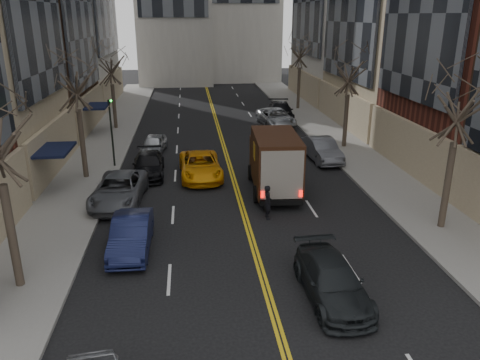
# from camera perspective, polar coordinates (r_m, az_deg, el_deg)

# --- Properties ---
(sidewalk_left) EXTENTS (4.00, 66.00, 0.15)m
(sidewalk_left) POSITION_cam_1_polar(r_m,az_deg,el_deg) (36.20, -16.44, 3.90)
(sidewalk_left) COLOR slate
(sidewalk_left) RESTS_ON ground
(sidewalk_right) EXTENTS (4.00, 66.00, 0.15)m
(sidewalk_right) POSITION_cam_1_polar(r_m,az_deg,el_deg) (37.45, 11.86, 4.79)
(sidewalk_right) COLOR slate
(sidewalk_right) RESTS_ON ground
(tree_lf_mid) EXTENTS (3.20, 3.20, 8.91)m
(tree_lf_mid) POSITION_cam_1_polar(r_m,az_deg,el_deg) (28.24, -19.62, 12.88)
(tree_lf_mid) COLOR #382D23
(tree_lf_mid) RESTS_ON sidewalk_left
(tree_lf_far) EXTENTS (3.20, 3.20, 8.12)m
(tree_lf_far) POSITION_cam_1_polar(r_m,az_deg,el_deg) (41.02, -15.59, 14.20)
(tree_lf_far) COLOR #382D23
(tree_lf_far) RESTS_ON sidewalk_left
(tree_rt_near) EXTENTS (3.20, 3.20, 8.71)m
(tree_rt_near) POSITION_cam_1_polar(r_m,az_deg,el_deg) (21.81, 25.50, 10.11)
(tree_rt_near) COLOR #382D23
(tree_rt_near) RESTS_ON sidewalk_right
(tree_rt_mid) EXTENTS (3.20, 3.20, 8.32)m
(tree_rt_mid) POSITION_cam_1_polar(r_m,az_deg,el_deg) (34.48, 13.28, 13.76)
(tree_rt_mid) COLOR #382D23
(tree_rt_mid) RESTS_ON sidewalk_right
(tree_rt_far) EXTENTS (3.20, 3.20, 9.11)m
(tree_rt_far) POSITION_cam_1_polar(r_m,az_deg,el_deg) (48.81, 7.39, 16.31)
(tree_rt_far) COLOR #382D23
(tree_rt_far) RESTS_ON sidewalk_right
(traffic_signal) EXTENTS (0.29, 0.26, 4.70)m
(traffic_signal) POSITION_cam_1_polar(r_m,az_deg,el_deg) (30.50, -15.45, 6.49)
(traffic_signal) COLOR black
(traffic_signal) RESTS_ON sidewalk_left
(ups_truck) EXTENTS (2.75, 6.22, 3.34)m
(ups_truck) POSITION_cam_1_polar(r_m,az_deg,el_deg) (25.71, 4.21, 2.17)
(ups_truck) COLOR black
(ups_truck) RESTS_ON ground
(observer_sedan) EXTENTS (2.03, 4.69, 1.34)m
(observer_sedan) POSITION_cam_1_polar(r_m,az_deg,el_deg) (16.76, 11.16, -11.95)
(observer_sedan) COLOR black
(observer_sedan) RESTS_ON ground
(taxi) EXTENTS (2.64, 5.32, 1.45)m
(taxi) POSITION_cam_1_polar(r_m,az_deg,el_deg) (28.29, -4.85, 1.75)
(taxi) COLOR orange
(taxi) RESTS_ON ground
(pedestrian) EXTENTS (0.47, 0.65, 1.68)m
(pedestrian) POSITION_cam_1_polar(r_m,az_deg,el_deg) (22.47, 3.40, -2.70)
(pedestrian) COLOR black
(pedestrian) RESTS_ON ground
(parked_lf_b) EXTENTS (1.56, 4.36, 1.43)m
(parked_lf_b) POSITION_cam_1_polar(r_m,az_deg,el_deg) (20.02, -13.12, -6.49)
(parked_lf_b) COLOR #12183B
(parked_lf_b) RESTS_ON ground
(parked_lf_c) EXTENTS (2.77, 5.44, 1.47)m
(parked_lf_c) POSITION_cam_1_polar(r_m,az_deg,el_deg) (25.11, -14.55, -1.13)
(parked_lf_c) COLOR #54565D
(parked_lf_c) RESTS_ON ground
(parked_lf_d) EXTENTS (2.02, 4.64, 1.33)m
(parked_lf_d) POSITION_cam_1_polar(r_m,az_deg,el_deg) (29.09, -11.10, 1.82)
(parked_lf_d) COLOR black
(parked_lf_d) RESTS_ON ground
(parked_lf_e) EXTENTS (2.00, 3.94, 1.28)m
(parked_lf_e) POSITION_cam_1_polar(r_m,az_deg,el_deg) (33.86, -10.49, 4.32)
(parked_lf_e) COLOR #A9ACB0
(parked_lf_e) RESTS_ON ground
(parked_rt_a) EXTENTS (1.89, 4.69, 1.52)m
(parked_rt_a) POSITION_cam_1_polar(r_m,az_deg,el_deg) (31.98, 9.97, 3.68)
(parked_rt_a) COLOR #515359
(parked_rt_a) RESTS_ON ground
(parked_rt_b) EXTENTS (3.07, 5.75, 1.54)m
(parked_rt_b) POSITION_cam_1_polar(r_m,az_deg,el_deg) (41.68, 4.39, 7.60)
(parked_rt_b) COLOR #9FA2A6
(parked_rt_b) RESTS_ON ground
(parked_rt_c) EXTENTS (2.86, 5.78, 1.61)m
(parked_rt_c) POSITION_cam_1_polar(r_m,az_deg,el_deg) (44.30, 4.94, 8.34)
(parked_rt_c) COLOR black
(parked_rt_c) RESTS_ON ground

